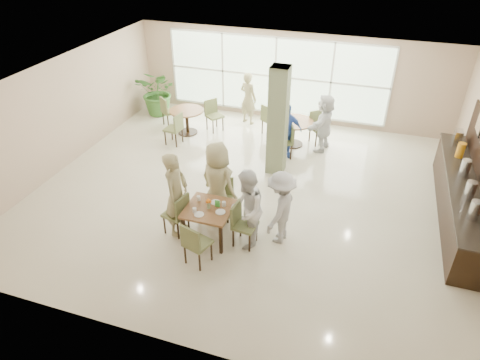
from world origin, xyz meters
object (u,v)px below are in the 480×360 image
(adult_b, at_px, (324,123))
(adult_standing, at_px, (248,98))
(buffet_counter, at_px, (459,196))
(adult_a, at_px, (285,131))
(round_table_left, at_px, (187,116))
(teen_far, at_px, (218,182))
(teen_left, at_px, (176,194))
(main_table, at_px, (209,212))
(teen_right, at_px, (246,209))
(teen_standing, at_px, (280,208))
(round_table_right, at_px, (294,126))
(potted_plant, at_px, (159,92))

(adult_b, xyz_separation_m, adult_standing, (-2.55, 1.06, 0.00))
(buffet_counter, relative_size, adult_a, 3.04)
(round_table_left, height_order, adult_b, adult_b)
(round_table_left, bearing_deg, teen_far, -56.94)
(teen_left, xyz_separation_m, adult_standing, (-0.24, 5.71, -0.11))
(round_table_left, xyz_separation_m, teen_left, (1.78, -4.42, 0.38))
(main_table, relative_size, teen_right, 0.55)
(teen_standing, distance_m, adult_b, 4.27)
(buffet_counter, height_order, teen_left, buffet_counter)
(main_table, relative_size, adult_a, 0.61)
(round_table_right, bearing_deg, teen_far, -101.77)
(main_table, xyz_separation_m, adult_b, (1.60, 4.65, 0.17))
(teen_right, bearing_deg, teen_standing, 105.65)
(teen_standing, bearing_deg, round_table_right, -163.01)
(adult_b, bearing_deg, round_table_right, -80.45)
(potted_plant, xyz_separation_m, adult_b, (5.53, -0.79, 0.05))
(teen_standing, xyz_separation_m, adult_standing, (-2.33, 5.33, 0.02))
(teen_left, height_order, adult_standing, teen_left)
(teen_right, distance_m, adult_b, 4.66)
(teen_left, bearing_deg, adult_standing, 2.59)
(adult_a, bearing_deg, main_table, -124.46)
(teen_standing, distance_m, adult_a, 3.60)
(main_table, bearing_deg, round_table_right, 80.80)
(buffet_counter, height_order, adult_standing, buffet_counter)
(buffet_counter, xyz_separation_m, teen_right, (-4.16, -2.32, 0.30))
(adult_a, bearing_deg, buffet_counter, -44.39)
(main_table, distance_m, teen_right, 0.81)
(round_table_right, xyz_separation_m, teen_left, (-1.46, -4.66, 0.36))
(teen_standing, height_order, adult_standing, adult_standing)
(teen_standing, relative_size, adult_b, 0.98)
(buffet_counter, height_order, teen_far, buffet_counter)
(buffet_counter, relative_size, teen_left, 2.51)
(teen_standing, bearing_deg, buffet_counter, 127.93)
(buffet_counter, distance_m, teen_standing, 4.08)
(buffet_counter, distance_m, adult_b, 4.04)
(main_table, xyz_separation_m, adult_standing, (-0.94, 5.71, 0.17))
(teen_right, relative_size, teen_standing, 1.06)
(round_table_right, xyz_separation_m, adult_b, (0.85, -0.01, 0.25))
(teen_left, relative_size, adult_a, 1.21)
(adult_b, height_order, adult_standing, adult_standing)
(round_table_right, relative_size, teen_right, 0.65)
(round_table_left, bearing_deg, buffet_counter, -15.31)
(main_table, bearing_deg, round_table_left, 119.38)
(round_table_right, relative_size, buffet_counter, 0.24)
(teen_standing, bearing_deg, teen_left, -71.01)
(buffet_counter, xyz_separation_m, adult_b, (-3.34, 2.26, 0.27))
(teen_left, bearing_deg, teen_standing, -79.36)
(teen_standing, distance_m, adult_standing, 5.82)
(teen_right, bearing_deg, main_table, -97.92)
(potted_plant, bearing_deg, buffet_counter, -19.01)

